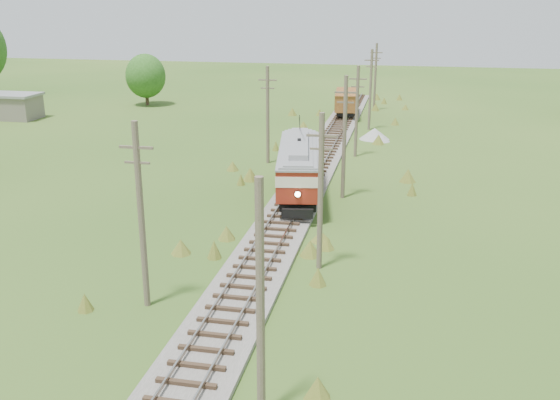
# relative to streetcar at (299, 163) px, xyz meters

# --- Properties ---
(railbed_main) EXTENTS (3.60, 96.00, 0.57)m
(railbed_main) POSITION_rel_streetcar_xyz_m (-0.00, 3.65, -2.46)
(railbed_main) COLOR #605B54
(railbed_main) RESTS_ON ground
(streetcar) EXTENTS (4.84, 12.67, 5.73)m
(streetcar) POSITION_rel_streetcar_xyz_m (0.00, 0.00, 0.00)
(streetcar) COLOR black
(streetcar) RESTS_ON ground
(gondola) EXTENTS (3.20, 8.10, 2.63)m
(gondola) POSITION_rel_streetcar_xyz_m (-0.00, 34.11, -0.67)
(gondola) COLOR black
(gondola) RESTS_ON ground
(gravel_pile) EXTENTS (3.26, 3.45, 1.18)m
(gravel_pile) POSITION_rel_streetcar_xyz_m (4.43, 21.50, -2.10)
(gravel_pile) COLOR gray
(gravel_pile) RESTS_ON ground
(utility_pole_r_1) EXTENTS (0.30, 0.30, 8.80)m
(utility_pole_r_1) POSITION_rel_streetcar_xyz_m (3.10, -25.35, 1.74)
(utility_pole_r_1) COLOR brown
(utility_pole_r_1) RESTS_ON ground
(utility_pole_r_2) EXTENTS (1.60, 0.30, 8.60)m
(utility_pole_r_2) POSITION_rel_streetcar_xyz_m (3.30, -12.35, 1.77)
(utility_pole_r_2) COLOR brown
(utility_pole_r_2) RESTS_ON ground
(utility_pole_r_3) EXTENTS (1.60, 0.30, 9.00)m
(utility_pole_r_3) POSITION_rel_streetcar_xyz_m (3.20, 0.65, 1.97)
(utility_pole_r_3) COLOR brown
(utility_pole_r_3) RESTS_ON ground
(utility_pole_r_4) EXTENTS (1.60, 0.30, 8.40)m
(utility_pole_r_4) POSITION_rel_streetcar_xyz_m (3.00, 13.65, 1.67)
(utility_pole_r_4) COLOR brown
(utility_pole_r_4) RESTS_ON ground
(utility_pole_r_5) EXTENTS (1.60, 0.30, 8.90)m
(utility_pole_r_5) POSITION_rel_streetcar_xyz_m (3.40, 26.65, 1.92)
(utility_pole_r_5) COLOR brown
(utility_pole_r_5) RESTS_ON ground
(utility_pole_r_6) EXTENTS (1.60, 0.30, 8.70)m
(utility_pole_r_6) POSITION_rel_streetcar_xyz_m (3.20, 39.65, 1.82)
(utility_pole_r_6) COLOR brown
(utility_pole_r_6) RESTS_ON ground
(utility_pole_l_a) EXTENTS (1.60, 0.30, 9.00)m
(utility_pole_l_a) POSITION_rel_streetcar_xyz_m (-4.20, -18.35, 1.97)
(utility_pole_l_a) COLOR brown
(utility_pole_l_a) RESTS_ON ground
(utility_pole_l_b) EXTENTS (1.60, 0.30, 8.60)m
(utility_pole_l_b) POSITION_rel_streetcar_xyz_m (-4.50, 9.65, 1.77)
(utility_pole_l_b) COLOR brown
(utility_pole_l_b) RESTS_ON ground
(tree_mid_a) EXTENTS (5.46, 5.46, 7.03)m
(tree_mid_a) POSITION_rel_streetcar_xyz_m (-28.00, 37.65, 1.36)
(tree_mid_a) COLOR #38281C
(tree_mid_a) RESTS_ON ground
(shed) EXTENTS (6.40, 4.40, 3.10)m
(shed) POSITION_rel_streetcar_xyz_m (-40.00, 24.65, -1.08)
(shed) COLOR slate
(shed) RESTS_ON ground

